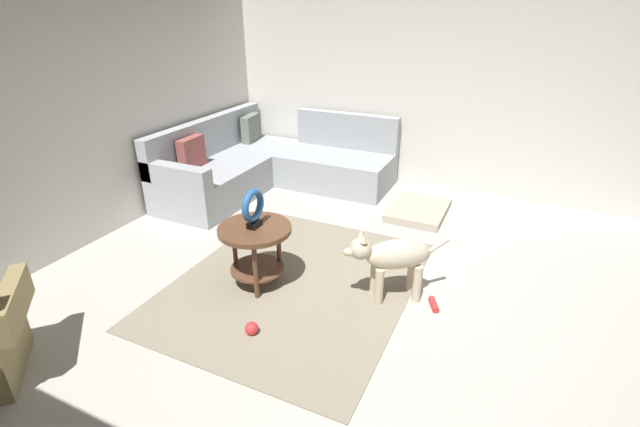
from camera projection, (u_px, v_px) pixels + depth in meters
name	position (u px, v px, depth m)	size (l,w,h in m)	color
ground_plane	(366.00, 320.00, 3.49)	(6.00, 6.00, 0.10)	#B7B2A8
wall_back	(62.00, 105.00, 4.02)	(6.00, 0.12, 2.70)	silver
wall_right	(455.00, 80.00, 5.31)	(0.12, 6.00, 2.70)	silver
area_rug	(295.00, 282.00, 3.86)	(2.30, 1.90, 0.01)	gray
sectional_couch	(270.00, 166.00, 5.75)	(2.20, 2.25, 0.88)	#9EA3A8
side_table	(255.00, 240.00, 3.68)	(0.60, 0.60, 0.54)	brown
torus_sculpture	(253.00, 208.00, 3.56)	(0.28, 0.08, 0.33)	black
dog_bed_mat	(418.00, 210.00, 5.11)	(0.80, 0.60, 0.09)	#B2A38E
dog	(392.00, 258.00, 3.51)	(0.51, 0.74, 0.63)	beige
dog_toy_ball	(252.00, 329.00, 3.24)	(0.10, 0.10, 0.10)	red
dog_toy_rope	(434.00, 304.00, 3.55)	(0.05, 0.05, 0.17)	red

